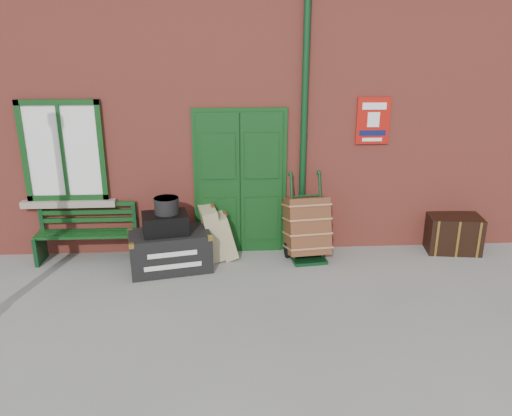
{
  "coord_description": "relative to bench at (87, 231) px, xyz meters",
  "views": [
    {
      "loc": [
        -0.5,
        -5.9,
        3.2
      ],
      "look_at": [
        -0.11,
        0.6,
        1.0
      ],
      "focal_mm": 35.0,
      "sensor_mm": 36.0,
      "label": 1
    }
  ],
  "objects": [
    {
      "name": "ground",
      "position": [
        2.64,
        -1.28,
        -0.45
      ],
      "size": [
        80.0,
        80.0,
        0.0
      ],
      "primitive_type": "plane",
      "color": "gray",
      "rests_on": "ground"
    },
    {
      "name": "station_building",
      "position": [
        2.63,
        2.21,
        1.71
      ],
      "size": [
        10.3,
        4.3,
        4.36
      ],
      "color": "#AC4437",
      "rests_on": "ground"
    },
    {
      "name": "bench",
      "position": [
        0.0,
        0.0,
        0.0
      ],
      "size": [
        1.46,
        0.45,
        0.9
      ],
      "rotation": [
        0.0,
        0.0,
        -0.0
      ],
      "color": "#0F3914",
      "rests_on": "ground"
    },
    {
      "name": "houdini_trunk",
      "position": [
        1.29,
        -0.45,
        -0.17
      ],
      "size": [
        1.25,
        0.85,
        0.57
      ],
      "primitive_type": "cube",
      "rotation": [
        0.0,
        0.0,
        0.21
      ],
      "color": "black",
      "rests_on": "ground"
    },
    {
      "name": "strongbox",
      "position": [
        1.24,
        -0.45,
        0.26
      ],
      "size": [
        0.71,
        0.58,
        0.29
      ],
      "primitive_type": "cube",
      "rotation": [
        0.0,
        0.0,
        0.21
      ],
      "color": "black",
      "rests_on": "houdini_trunk"
    },
    {
      "name": "hatbox",
      "position": [
        1.27,
        -0.42,
        0.52
      ],
      "size": [
        0.41,
        0.41,
        0.23
      ],
      "primitive_type": "cylinder",
      "rotation": [
        0.0,
        0.0,
        0.21
      ],
      "color": "black",
      "rests_on": "strongbox"
    },
    {
      "name": "suitcase_back",
      "position": [
        1.89,
        -0.03,
        -0.04
      ],
      "size": [
        0.46,
        0.62,
        0.82
      ],
      "primitive_type": "cube",
      "rotation": [
        0.0,
        -0.18,
        0.18
      ],
      "color": "tan",
      "rests_on": "ground"
    },
    {
      "name": "suitcase_front",
      "position": [
        2.07,
        -0.03,
        -0.1
      ],
      "size": [
        0.46,
        0.57,
        0.71
      ],
      "primitive_type": "cube",
      "rotation": [
        0.0,
        -0.26,
        0.18
      ],
      "color": "tan",
      "rests_on": "ground"
    },
    {
      "name": "porter_trolley",
      "position": [
        3.34,
        -0.15,
        0.05
      ],
      "size": [
        0.7,
        0.74,
        1.29
      ],
      "rotation": [
        0.0,
        0.0,
        0.12
      ],
      "color": "#0D3619",
      "rests_on": "ground"
    },
    {
      "name": "dark_trunk",
      "position": [
        5.7,
        -0.03,
        -0.16
      ],
      "size": [
        0.87,
        0.64,
        0.58
      ],
      "primitive_type": "cube",
      "rotation": [
        0.0,
        0.0,
        -0.14
      ],
      "color": "black",
      "rests_on": "ground"
    }
  ]
}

